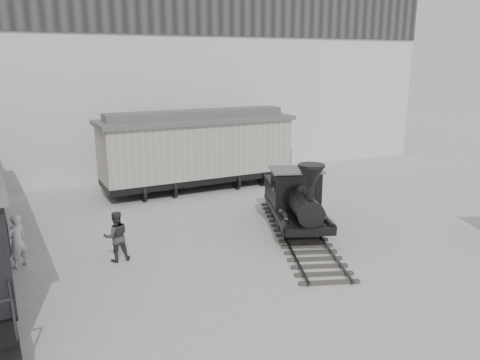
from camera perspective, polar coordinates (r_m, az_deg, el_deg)
name	(u,v)px	position (r m, az deg, el deg)	size (l,w,h in m)	color
ground	(301,268)	(15.73, 7.47, -10.54)	(90.00, 90.00, 0.00)	#9E9E9B
north_wall	(171,80)	(28.17, -8.46, 12.01)	(34.00, 2.51, 11.00)	silver
locomotive	(297,203)	(18.69, 6.96, -2.79)	(4.51, 8.79, 3.05)	#322F29
boxcar	(197,148)	(24.62, -5.24, 3.90)	(10.32, 3.72, 4.16)	black
visitor_a	(17,241)	(16.93, -25.53, -6.76)	(0.66, 0.43, 1.80)	silver
visitor_b	(116,236)	(16.33, -14.85, -6.65)	(0.85, 0.66, 1.74)	#373839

